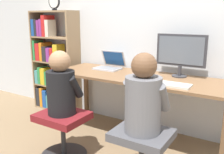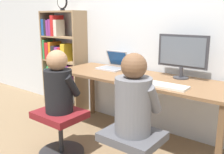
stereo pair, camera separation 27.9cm
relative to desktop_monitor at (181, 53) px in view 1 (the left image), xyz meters
The scene contains 13 objects.
ground_plane 1.25m from the desktop_monitor, 126.61° to the right, with size 14.00×14.00×0.00m, color #846B4C.
wall_back 0.53m from the desktop_monitor, 153.22° to the left, with size 10.00×0.05×2.60m.
desk 0.57m from the desktop_monitor, 153.46° to the right, with size 2.06×0.70×0.77m.
desktop_monitor is the anchor object (origin of this frame).
laptop 0.93m from the desktop_monitor, behind, with size 0.33×0.32×0.23m.
keyboard 0.49m from the desktop_monitor, 87.23° to the right, with size 0.43×0.17×0.03m.
computer_mouse_by_keyboard 0.57m from the desktop_monitor, 122.19° to the right, with size 0.06×0.10×0.03m.
office_chair_left 1.19m from the desktop_monitor, 90.62° to the right, with size 0.48×0.47×0.48m.
office_chair_right 1.51m from the desktop_monitor, 131.31° to the right, with size 0.48×0.47×0.48m.
person_at_monitor 0.96m from the desktop_monitor, 90.62° to the right, with size 0.37×0.32×0.67m.
person_at_laptop 1.33m from the desktop_monitor, 131.43° to the right, with size 0.34×0.30×0.63m.
bookshelf 2.02m from the desktop_monitor, behind, with size 0.76×0.29×1.52m.
desk_clock 1.91m from the desktop_monitor, behind, with size 0.20×0.03×0.22m.
Camera 1 is at (1.21, -2.15, 1.42)m, focal length 40.00 mm.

